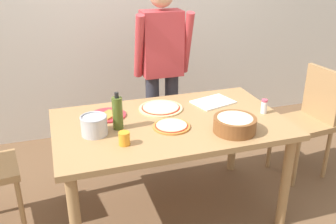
% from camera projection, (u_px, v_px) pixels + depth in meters
% --- Properties ---
extents(ground, '(8.00, 8.00, 0.00)m').
position_uv_depth(ground, '(170.00, 210.00, 2.93)').
color(ground, brown).
extents(wall_back, '(5.60, 0.10, 2.60)m').
position_uv_depth(wall_back, '(121.00, 9.00, 3.81)').
color(wall_back, silver).
rests_on(wall_back, ground).
extents(dining_table, '(1.60, 0.96, 0.76)m').
position_uv_depth(dining_table, '(170.00, 133.00, 2.67)').
color(dining_table, '#A37A4C').
rests_on(dining_table, ground).
extents(person_cook, '(0.49, 0.25, 1.62)m').
position_uv_depth(person_cook, '(162.00, 65.00, 3.27)').
color(person_cook, '#2D2D38').
rests_on(person_cook, ground).
extents(chair_wooden_right, '(0.44, 0.44, 0.95)m').
position_uv_depth(chair_wooden_right, '(309.00, 116.00, 3.25)').
color(chair_wooden_right, '#A37A4C').
rests_on(chair_wooden_right, ground).
extents(pizza_raw_on_board, '(0.33, 0.33, 0.02)m').
position_uv_depth(pizza_raw_on_board, '(161.00, 108.00, 2.82)').
color(pizza_raw_on_board, beige).
rests_on(pizza_raw_on_board, dining_table).
extents(pizza_cooked_on_tray, '(0.25, 0.25, 0.02)m').
position_uv_depth(pizza_cooked_on_tray, '(171.00, 126.00, 2.54)').
color(pizza_cooked_on_tray, '#C67A33').
rests_on(pizza_cooked_on_tray, dining_table).
extents(plate_with_slice, '(0.26, 0.26, 0.02)m').
position_uv_depth(plate_with_slice, '(108.00, 115.00, 2.71)').
color(plate_with_slice, red).
rests_on(plate_with_slice, dining_table).
extents(popcorn_bowl, '(0.28, 0.28, 0.11)m').
position_uv_depth(popcorn_bowl, '(235.00, 123.00, 2.46)').
color(popcorn_bowl, brown).
rests_on(popcorn_bowl, dining_table).
extents(olive_oil_bottle, '(0.07, 0.07, 0.26)m').
position_uv_depth(olive_oil_bottle, '(117.00, 113.00, 2.48)').
color(olive_oil_bottle, '#47561E').
rests_on(olive_oil_bottle, dining_table).
extents(steel_pot, '(0.17, 0.17, 0.13)m').
position_uv_depth(steel_pot, '(94.00, 125.00, 2.42)').
color(steel_pot, '#B7B7BC').
rests_on(steel_pot, dining_table).
extents(cup_orange, '(0.07, 0.07, 0.08)m').
position_uv_depth(cup_orange, '(124.00, 138.00, 2.30)').
color(cup_orange, orange).
rests_on(cup_orange, dining_table).
extents(salt_shaker, '(0.04, 0.04, 0.11)m').
position_uv_depth(salt_shaker, '(264.00, 106.00, 2.74)').
color(salt_shaker, white).
rests_on(salt_shaker, dining_table).
extents(cutting_board_white, '(0.35, 0.29, 0.01)m').
position_uv_depth(cutting_board_white, '(213.00, 102.00, 2.94)').
color(cutting_board_white, white).
rests_on(cutting_board_white, dining_table).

